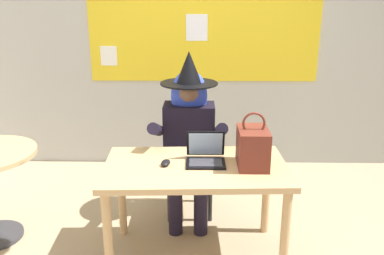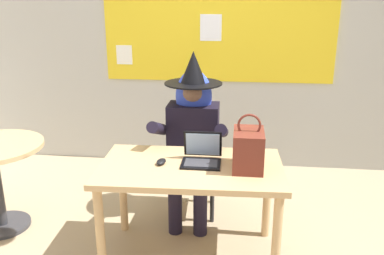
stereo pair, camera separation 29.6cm
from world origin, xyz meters
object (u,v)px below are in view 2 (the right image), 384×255
desk_main (191,178)px  handbag (248,149)px  laptop (202,156)px  person_costumed (192,128)px  computer_mouse (161,162)px  chair_at_desk (194,154)px

desk_main → handbag: handbag is taller
laptop → handbag: size_ratio=0.71×
desk_main → person_costumed: person_costumed is taller
person_costumed → computer_mouse: size_ratio=13.48×
chair_at_desk → person_costumed: (0.00, -0.12, 0.28)m
person_costumed → computer_mouse: 0.63m
desk_main → chair_at_desk: 0.74m
laptop → handbag: bearing=-11.2°
laptop → computer_mouse: bearing=-167.6°
desk_main → chair_at_desk: (-0.06, 0.73, -0.11)m
handbag → computer_mouse: bearing=-179.6°
desk_main → computer_mouse: bearing=-179.5°
person_costumed → computer_mouse: bearing=-13.4°
desk_main → computer_mouse: 0.23m
desk_main → chair_at_desk: chair_at_desk is taller
desk_main → handbag: 0.45m
person_costumed → chair_at_desk: bearing=-177.8°
laptop → desk_main: bearing=-139.5°
person_costumed → handbag: 0.75m
chair_at_desk → computer_mouse: bearing=-14.1°
person_costumed → computer_mouse: person_costumed is taller
laptop → handbag: (0.31, -0.06, 0.09)m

